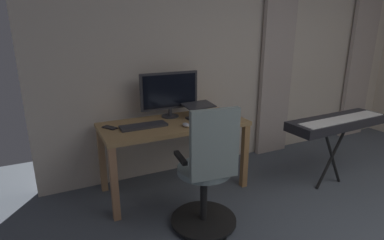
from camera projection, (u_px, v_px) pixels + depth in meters
name	position (u px, v px, depth m)	size (l,w,h in m)	color
back_room_partition	(252.00, 47.00, 3.73)	(5.07, 0.10, 2.77)	beige
curtain_left_panel	(361.00, 58.00, 4.50)	(0.48, 0.06, 2.36)	beige
curtain_right_panel	(277.00, 64.00, 3.83)	(0.46, 0.06, 2.36)	beige
desk	(174.00, 132.00, 3.02)	(1.42, 0.64, 0.72)	#AC8451
office_chair	(207.00, 176.00, 2.41)	(0.56, 0.56, 1.07)	black
computer_monitor	(170.00, 92.00, 3.11)	(0.62, 0.18, 0.47)	#333338
computer_keyboard	(144.00, 126.00, 2.84)	(0.44, 0.15, 0.02)	#333338
laptop	(202.00, 113.00, 3.12)	(0.35, 0.34, 0.14)	#333338
computer_mouse	(186.00, 125.00, 2.86)	(0.06, 0.10, 0.04)	silver
cell_phone_face_up	(110.00, 128.00, 2.82)	(0.07, 0.14, 0.01)	black
piano_keyboard	(337.00, 124.00, 3.05)	(1.14, 0.36, 0.76)	black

